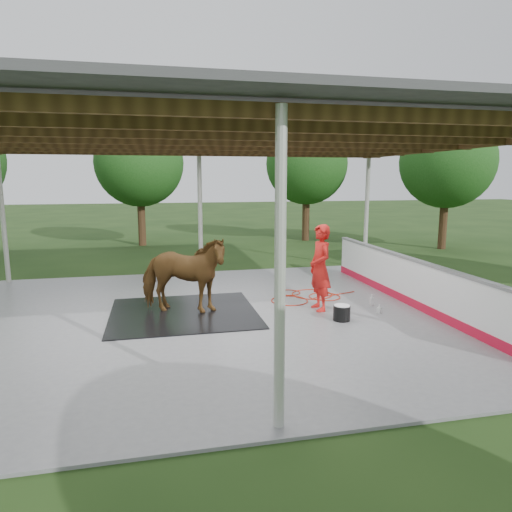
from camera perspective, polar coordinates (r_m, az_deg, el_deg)
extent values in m
plane|color=#1E3814|center=(10.33, -4.15, -7.74)|extent=(100.00, 100.00, 0.00)
cube|color=slate|center=(10.32, -4.16, -7.60)|extent=(12.00, 10.00, 0.05)
cylinder|color=beige|center=(5.37, 3.02, -2.29)|extent=(0.14, 0.14, 3.85)
cylinder|color=beige|center=(15.12, -29.08, 4.24)|extent=(0.14, 0.14, 3.85)
cylinder|color=beige|center=(14.57, -6.99, 5.23)|extent=(0.14, 0.14, 3.85)
cylinder|color=beige|center=(16.15, 13.66, 5.46)|extent=(0.14, 0.14, 3.85)
cube|color=brown|center=(5.50, 2.61, 17.64)|extent=(12.00, 0.10, 0.18)
cube|color=brown|center=(6.95, -0.76, 15.98)|extent=(12.00, 0.10, 0.18)
cube|color=brown|center=(8.41, -2.92, 14.87)|extent=(12.00, 0.10, 0.18)
cube|color=brown|center=(9.89, -4.43, 14.07)|extent=(12.00, 0.10, 0.18)
cube|color=brown|center=(11.37, -5.54, 13.48)|extent=(12.00, 0.10, 0.18)
cube|color=brown|center=(12.86, -6.39, 13.02)|extent=(12.00, 0.10, 0.18)
cube|color=brown|center=(14.35, -7.07, 12.65)|extent=(12.00, 0.10, 0.18)
cube|color=brown|center=(12.10, 24.08, 12.47)|extent=(0.12, 10.00, 0.18)
cube|color=#38383A|center=(9.91, -4.45, 15.23)|extent=(12.60, 10.60, 0.10)
cube|color=red|center=(11.83, 18.52, -5.21)|extent=(0.14, 8.00, 0.20)
cube|color=white|center=(11.72, 18.67, -2.84)|extent=(0.12, 8.00, 1.00)
cube|color=slate|center=(11.62, 18.81, -0.34)|extent=(0.16, 8.00, 0.06)
cylinder|color=#382314|center=(21.85, -14.09, 4.17)|extent=(0.36, 0.36, 2.20)
sphere|color=#194714|center=(21.78, -14.39, 11.26)|extent=(4.00, 4.00, 4.00)
cylinder|color=#382314|center=(23.07, 6.24, 4.68)|extent=(0.36, 0.36, 2.20)
sphere|color=#194714|center=(23.00, 6.37, 11.40)|extent=(4.00, 4.00, 4.00)
cylinder|color=#382314|center=(21.76, 22.33, 3.71)|extent=(0.36, 0.36, 2.20)
sphere|color=#194714|center=(21.68, 22.80, 10.82)|extent=(4.00, 4.00, 4.00)
cube|color=black|center=(10.61, -9.02, -7.01)|extent=(3.27, 3.06, 0.02)
imported|color=brown|center=(10.40, -9.15, -2.32)|extent=(2.27, 1.60, 1.75)
imported|color=red|center=(10.63, 8.02, -1.45)|extent=(0.53, 0.76, 2.00)
cylinder|color=black|center=(10.10, 10.67, -7.03)|extent=(0.37, 0.37, 0.33)
cylinder|color=white|center=(10.06, 10.70, -6.14)|extent=(0.34, 0.34, 0.03)
imported|color=silver|center=(11.40, 14.27, -5.35)|extent=(0.13, 0.13, 0.28)
imported|color=#338CD8|center=(10.81, 15.13, -6.43)|extent=(0.13, 0.13, 0.20)
torus|color=#A8200C|center=(12.19, 7.02, -4.76)|extent=(1.07, 1.07, 0.02)
torus|color=#A8200C|center=(11.99, 8.56, -5.04)|extent=(0.82, 0.82, 0.02)
torus|color=#A8200C|center=(12.31, 4.14, -4.58)|extent=(0.61, 0.61, 0.02)
torus|color=#A8200C|center=(11.51, 4.20, -5.58)|extent=(0.93, 0.93, 0.02)
cylinder|color=#A8200C|center=(12.22, 9.78, -4.80)|extent=(1.32, 0.45, 0.02)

